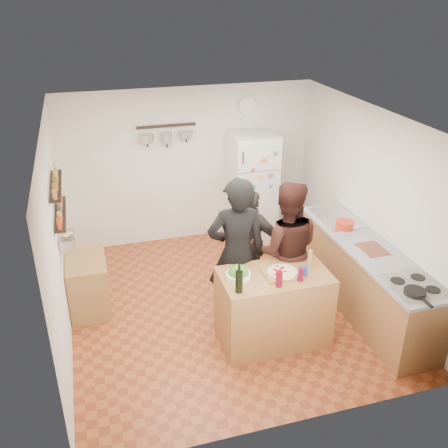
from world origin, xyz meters
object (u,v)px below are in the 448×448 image
object	(u,v)px
salt_canister	(304,271)
person_left	(237,254)
prep_island	(273,307)
wall_clock	(247,106)
counter_run	(364,278)
fridge	(252,188)
wine_bottle	(239,282)
red_bowl	(345,225)
skillet	(415,292)
side_table	(88,284)
pepper_mill	(310,260)
person_back	(251,243)
salad_bowl	(238,275)
person_center	(285,250)

from	to	relation	value
salt_canister	person_left	bearing A→B (deg)	135.82
prep_island	wall_clock	xyz separation A→B (m)	(0.62, 2.92, 1.69)
counter_run	fridge	bearing A→B (deg)	108.06
wine_bottle	red_bowl	size ratio (longest dim) A/B	1.03
skillet	wall_clock	bearing A→B (deg)	99.93
skillet	counter_run	bearing A→B (deg)	84.73
counter_run	side_table	size ratio (longest dim) A/B	3.29
pepper_mill	skillet	size ratio (longest dim) A/B	0.76
pepper_mill	counter_run	size ratio (longest dim) A/B	0.07
salt_canister	wall_clock	xyz separation A→B (m)	(0.32, 3.04, 1.18)
red_bowl	wall_clock	world-z (taller)	wall_clock
salt_canister	person_back	size ratio (longest dim) A/B	0.08
red_bowl	wall_clock	bearing A→B (deg)	108.49
person_left	fridge	bearing A→B (deg)	-106.94
fridge	person_back	bearing A→B (deg)	-109.30
salad_bowl	person_back	world-z (taller)	person_back
red_bowl	counter_run	bearing A→B (deg)	-84.68
salad_bowl	person_center	xyz separation A→B (m)	(0.75, 0.44, -0.03)
wall_clock	person_center	bearing A→B (deg)	-96.77
counter_run	wall_clock	distance (m)	3.22
pepper_mill	fridge	size ratio (longest dim) A/B	0.10
salad_bowl	skillet	bearing A→B (deg)	-26.52
counter_run	wine_bottle	bearing A→B (deg)	-164.78
salad_bowl	prep_island	bearing A→B (deg)	-6.79
person_center	wall_clock	world-z (taller)	wall_clock
skillet	fridge	xyz separation A→B (m)	(-0.65, 3.38, -0.04)
prep_island	person_left	bearing A→B (deg)	123.18
person_back	wall_clock	bearing A→B (deg)	-68.05
pepper_mill	red_bowl	world-z (taller)	pepper_mill
pepper_mill	person_left	distance (m)	0.87
red_bowl	fridge	xyz separation A→B (m)	(-0.70, 1.76, -0.07)
wine_bottle	person_center	xyz separation A→B (m)	(0.83, 0.71, -0.13)
wine_bottle	wall_clock	xyz separation A→B (m)	(1.12, 3.14, 1.12)
skillet	fridge	world-z (taller)	fridge
person_left	skillet	xyz separation A→B (m)	(1.58, -1.26, -0.03)
red_bowl	skillet	bearing A→B (deg)	-91.77
person_back	salad_bowl	bearing A→B (deg)	101.50
salt_canister	side_table	world-z (taller)	salt_canister
wine_bottle	red_bowl	world-z (taller)	wine_bottle
person_left	person_back	distance (m)	0.76
prep_island	salt_canister	size ratio (longest dim) A/B	10.26
person_center	red_bowl	distance (m)	1.04
prep_island	red_bowl	distance (m)	1.64
prep_island	salt_canister	xyz separation A→B (m)	(0.30, -0.12, 0.52)
pepper_mill	side_table	size ratio (longest dim) A/B	0.22
counter_run	skillet	distance (m)	1.19
person_back	wall_clock	world-z (taller)	wall_clock
wine_bottle	fridge	world-z (taller)	fridge
wine_bottle	red_bowl	xyz separation A→B (m)	(1.82, 1.05, -0.06)
skillet	fridge	bearing A→B (deg)	100.88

